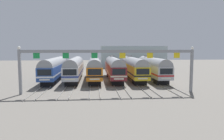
# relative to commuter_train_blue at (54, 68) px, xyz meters

# --- Properties ---
(ground_plane) EXTENTS (160.00, 160.00, 0.00)m
(ground_plane) POSITION_rel_commuter_train_blue_xyz_m (10.41, 0.01, -2.69)
(ground_plane) COLOR slate
(track_bed) EXTENTS (22.32, 70.00, 0.15)m
(track_bed) POSITION_rel_commuter_train_blue_xyz_m (10.41, 17.01, -2.61)
(track_bed) COLOR gray
(track_bed) RESTS_ON ground
(commuter_train_blue) EXTENTS (2.88, 18.06, 4.77)m
(commuter_train_blue) POSITION_rel_commuter_train_blue_xyz_m (0.00, 0.00, 0.00)
(commuter_train_blue) COLOR #284C9E
(commuter_train_blue) RESTS_ON ground
(commuter_train_silver) EXTENTS (2.88, 18.06, 4.77)m
(commuter_train_silver) POSITION_rel_commuter_train_blue_xyz_m (4.16, 0.00, 0.00)
(commuter_train_silver) COLOR silver
(commuter_train_silver) RESTS_ON ground
(commuter_train_orange) EXTENTS (2.88, 18.06, 5.05)m
(commuter_train_orange) POSITION_rel_commuter_train_blue_xyz_m (8.33, 0.00, 0.00)
(commuter_train_orange) COLOR orange
(commuter_train_orange) RESTS_ON ground
(commuter_train_maroon) EXTENTS (2.88, 18.06, 5.05)m
(commuter_train_maroon) POSITION_rel_commuter_train_blue_xyz_m (12.49, 0.00, 0.00)
(commuter_train_maroon) COLOR maroon
(commuter_train_maroon) RESTS_ON ground
(commuter_train_yellow) EXTENTS (2.88, 18.06, 5.05)m
(commuter_train_yellow) POSITION_rel_commuter_train_blue_xyz_m (16.65, 0.00, 0.00)
(commuter_train_yellow) COLOR gold
(commuter_train_yellow) RESTS_ON ground
(commuter_train_stainless) EXTENTS (2.88, 18.06, 5.05)m
(commuter_train_stainless) POSITION_rel_commuter_train_blue_xyz_m (20.81, 0.00, 0.00)
(commuter_train_stainless) COLOR #B2B5BA
(commuter_train_stainless) RESTS_ON ground
(catenary_gantry) EXTENTS (26.05, 0.44, 6.97)m
(catenary_gantry) POSITION_rel_commuter_train_blue_xyz_m (10.41, -13.49, 2.67)
(catenary_gantry) COLOR gray
(catenary_gantry) RESTS_ON ground
(maintenance_building) EXTENTS (23.35, 10.00, 7.59)m
(maintenance_building) POSITION_rel_commuter_train_blue_xyz_m (22.50, 33.64, 1.11)
(maintenance_building) COLOR #9EB2B7
(maintenance_building) RESTS_ON ground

